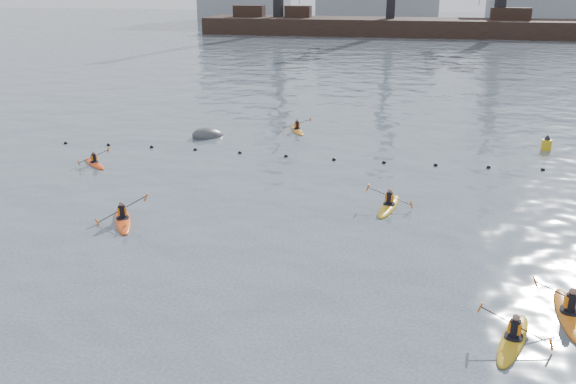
% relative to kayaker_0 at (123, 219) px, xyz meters
% --- Properties ---
extents(float_line, '(33.24, 0.73, 0.24)m').
position_rel_kayaker_0_xyz_m(float_line, '(6.55, 11.98, -0.08)').
color(float_line, black).
rests_on(float_line, ground).
extents(barge_pier, '(72.00, 19.30, 29.50)m').
position_rel_kayaker_0_xyz_m(barge_pier, '(6.82, 99.44, 1.79)').
color(barge_pier, black).
rests_on(barge_pier, ground).
extents(kayaker_0, '(2.28, 3.35, 1.37)m').
position_rel_kayaker_0_xyz_m(kayaker_0, '(0.00, 0.00, 0.00)').
color(kayaker_0, '#E04B15').
rests_on(kayaker_0, ground).
extents(kayaker_1, '(2.19, 3.35, 1.18)m').
position_rel_kayaker_0_xyz_m(kayaker_1, '(15.95, -6.53, -0.00)').
color(kayaker_1, gold).
rests_on(kayaker_1, ground).
extents(kayaker_2, '(2.50, 2.31, 0.99)m').
position_rel_kayaker_0_xyz_m(kayaker_2, '(-5.72, 7.98, -0.02)').
color(kayaker_2, '#F24B16').
rests_on(kayaker_2, ground).
extents(kayaker_3, '(2.28, 3.43, 1.18)m').
position_rel_kayaker_0_xyz_m(kayaker_3, '(11.69, 4.29, -0.00)').
color(kayaker_3, gold).
rests_on(kayaker_3, ground).
extents(kayaker_4, '(2.53, 3.65, 1.41)m').
position_rel_kayaker_0_xyz_m(kayaker_4, '(17.94, -4.62, 0.01)').
color(kayaker_4, orange).
rests_on(kayaker_4, ground).
extents(kayaker_5, '(1.98, 3.09, 1.07)m').
position_rel_kayaker_0_xyz_m(kayaker_5, '(4.43, 18.62, -0.01)').
color(kayaker_5, orange).
rests_on(kayaker_5, ground).
extents(mooring_buoy, '(2.89, 3.00, 1.74)m').
position_rel_kayaker_0_xyz_m(mooring_buoy, '(-1.29, 15.75, -0.11)').
color(mooring_buoy, '#404446').
rests_on(mooring_buoy, ground).
extents(nav_buoy, '(0.62, 0.62, 1.13)m').
position_rel_kayaker_0_xyz_m(nav_buoy, '(21.05, 16.84, 0.24)').
color(nav_buoy, gold).
rests_on(nav_buoy, ground).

